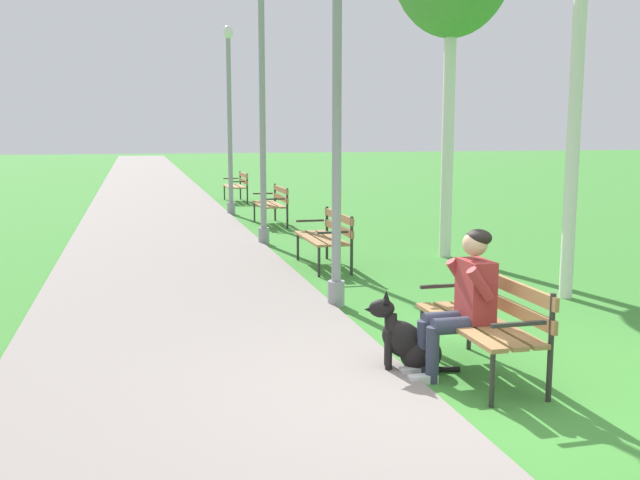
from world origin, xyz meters
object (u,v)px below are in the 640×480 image
at_px(park_bench_mid, 327,234).
at_px(dog_black, 409,343).
at_px(park_bench_near, 487,316).
at_px(lamp_post_mid, 262,110).
at_px(person_seated_on_near_bench, 464,297).
at_px(park_bench_furthest, 237,184).
at_px(lamp_post_far, 230,118).
at_px(lamp_post_near, 337,126).
at_px(park_bench_far, 273,201).

relative_size(park_bench_mid, dog_black, 1.83).
bearing_deg(dog_black, park_bench_near, -19.98).
bearing_deg(lamp_post_mid, person_seated_on_near_bench, -86.98).
height_order(park_bench_furthest, person_seated_on_near_bench, person_seated_on_near_bench).
xyz_separation_m(lamp_post_mid, lamp_post_far, (0.03, 4.83, -0.09)).
xyz_separation_m(park_bench_furthest, dog_black, (-0.62, -15.24, -0.25)).
height_order(park_bench_near, park_bench_furthest, same).
height_order(person_seated_on_near_bench, lamp_post_near, lamp_post_near).
xyz_separation_m(park_bench_furthest, person_seated_on_near_bench, (-0.22, -15.44, 0.17)).
bearing_deg(park_bench_far, park_bench_furthest, 90.50).
bearing_deg(lamp_post_mid, lamp_post_near, -89.75).
height_order(park_bench_mid, person_seated_on_near_bench, person_seated_on_near_bench).
distance_m(park_bench_far, dog_black, 9.95).
xyz_separation_m(park_bench_far, lamp_post_far, (-0.63, 2.19, 1.82)).
xyz_separation_m(dog_black, lamp_post_mid, (0.01, 7.29, 2.16)).
bearing_deg(park_bench_near, dog_black, 160.02).
relative_size(lamp_post_near, lamp_post_far, 0.90).
distance_m(person_seated_on_near_bench, lamp_post_near, 3.02).
xyz_separation_m(park_bench_near, person_seated_on_near_bench, (-0.21, 0.03, 0.17)).
bearing_deg(person_seated_on_near_bench, park_bench_far, 88.50).
height_order(dog_black, lamp_post_far, lamp_post_far).
bearing_deg(park_bench_far, dog_black, -93.85).
bearing_deg(park_bench_furthest, dog_black, -92.34).
bearing_deg(person_seated_on_near_bench, park_bench_furthest, 89.19).
relative_size(park_bench_near, dog_black, 1.83).
relative_size(park_bench_furthest, lamp_post_mid, 0.32).
distance_m(dog_black, lamp_post_far, 12.29).
distance_m(park_bench_far, lamp_post_mid, 3.32).
height_order(park_bench_far, person_seated_on_near_bench, person_seated_on_near_bench).
bearing_deg(lamp_post_mid, park_bench_near, -85.42).
bearing_deg(lamp_post_near, park_bench_mid, 77.76).
bearing_deg(park_bench_near, park_bench_mid, 90.71).
relative_size(park_bench_near, person_seated_on_near_bench, 1.20).
bearing_deg(park_bench_far, lamp_post_far, 106.17).
bearing_deg(park_bench_near, lamp_post_far, 92.67).
bearing_deg(lamp_post_far, lamp_post_near, -90.02).
bearing_deg(lamp_post_far, park_bench_furthest, 79.35).
bearing_deg(park_bench_furthest, park_bench_mid, -90.41).
bearing_deg(park_bench_far, park_bench_near, -90.33).
xyz_separation_m(park_bench_near, park_bench_far, (0.06, 10.15, 0.00)).
distance_m(person_seated_on_near_bench, dog_black, 0.62).
distance_m(park_bench_far, park_bench_furthest, 5.32).
height_order(park_bench_mid, lamp_post_far, lamp_post_far).
height_order(park_bench_mid, park_bench_far, same).
relative_size(lamp_post_mid, lamp_post_far, 1.04).
distance_m(person_seated_on_near_bench, lamp_post_far, 12.43).
xyz_separation_m(person_seated_on_near_bench, dog_black, (-0.40, 0.20, -0.42)).
relative_size(person_seated_on_near_bench, dog_black, 1.53).
xyz_separation_m(park_bench_far, lamp_post_mid, (-0.66, -2.64, 1.91)).
xyz_separation_m(dog_black, lamp_post_near, (0.03, 2.44, 1.85)).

